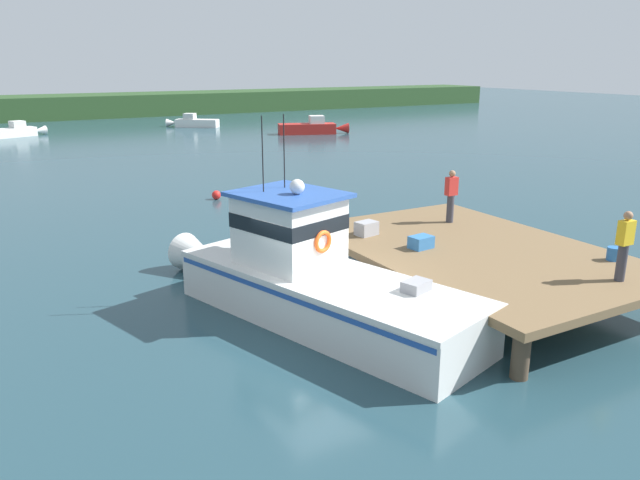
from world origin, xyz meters
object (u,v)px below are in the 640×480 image
deckhand_by_the_boat (451,195)px  moored_boat_mid_harbor (14,132)px  crate_stack_near_edge (421,242)px  moored_boat_near_channel (312,128)px  crate_single_far (366,228)px  deckhand_further_back (624,245)px  main_fishing_boat (308,277)px  mooring_buoy_channel_marker (216,195)px  moored_boat_outer_mooring (194,122)px  bait_bucket (613,254)px

deckhand_by_the_boat → moored_boat_mid_harbor: (-9.51, 42.52, -1.62)m
crate_stack_near_edge → moored_boat_near_channel: 37.46m
crate_single_far → deckhand_further_back: deckhand_further_back is taller
main_fishing_boat → crate_single_far: main_fishing_boat is taller
crate_stack_near_edge → mooring_buoy_channel_marker: 13.66m
crate_single_far → deckhand_by_the_boat: size_ratio=0.37×
main_fishing_boat → deckhand_further_back: 7.26m
main_fishing_boat → crate_stack_near_edge: (3.48, 0.05, 0.36)m
crate_stack_near_edge → moored_boat_mid_harbor: size_ratio=0.12×
crate_stack_near_edge → moored_boat_outer_mooring: bearing=79.4°
deckhand_by_the_boat → mooring_buoy_channel_marker: 12.43m
crate_stack_near_edge → crate_single_far: size_ratio=1.00×
main_fishing_boat → deckhand_by_the_boat: bearing=16.7°
moored_boat_near_channel → crate_stack_near_edge: bearing=-114.2°
crate_stack_near_edge → mooring_buoy_channel_marker: size_ratio=1.48×
crate_single_far → moored_boat_near_channel: (15.93, 32.34, -0.87)m
crate_stack_near_edge → moored_boat_outer_mooring: size_ratio=0.13×
main_fishing_boat → mooring_buoy_channel_marker: 13.91m
crate_stack_near_edge → bait_bucket: (3.56, -3.20, 0.00)m
moored_boat_mid_harbor → mooring_buoy_channel_marker: 31.30m
main_fishing_boat → deckhand_further_back: size_ratio=6.08×
crate_single_far → moored_boat_outer_mooring: 43.79m
bait_bucket → crate_single_far: bearing=129.4°
moored_boat_mid_harbor → crate_single_far: bearing=-81.4°
deckhand_by_the_boat → mooring_buoy_channel_marker: deckhand_by_the_boat is taller
deckhand_further_back → crate_single_far: bearing=115.8°
bait_bucket → crate_stack_near_edge: bearing=138.0°
crate_stack_near_edge → moored_boat_near_channel: moored_boat_near_channel is taller
bait_bucket → deckhand_further_back: deckhand_further_back is taller
main_fishing_boat → crate_stack_near_edge: size_ratio=16.50×
main_fishing_boat → bait_bucket: 7.72m
bait_bucket → moored_boat_mid_harbor: 48.64m
crate_stack_near_edge → moored_boat_mid_harbor: 44.83m
crate_single_far → moored_boat_mid_harbor: 42.96m
crate_stack_near_edge → moored_boat_mid_harbor: (-7.00, 44.27, -0.93)m
moored_boat_outer_mooring → crate_single_far: bearing=-101.8°
crate_stack_near_edge → bait_bucket: 4.79m
bait_bucket → mooring_buoy_channel_marker: bait_bucket is taller
deckhand_by_the_boat → moored_boat_outer_mooring: size_ratio=0.36×
bait_bucket → moored_boat_mid_harbor: bearing=102.5°
main_fishing_boat → moored_boat_outer_mooring: bearing=75.2°
crate_single_far → deckhand_by_the_boat: deckhand_by_the_boat is taller
crate_single_far → moored_boat_near_channel: 36.06m
main_fishing_boat → bait_bucket: (7.04, -3.15, 0.36)m
moored_boat_outer_mooring → deckhand_by_the_boat: bearing=-97.8°
crate_single_far → deckhand_by_the_boat: bearing=-1.1°
crate_stack_near_edge → deckhand_further_back: bearing=-60.8°
crate_stack_near_edge → bait_bucket: bait_bucket is taller
deckhand_by_the_boat → mooring_buoy_channel_marker: size_ratio=4.02×
bait_bucket → moored_boat_outer_mooring: size_ratio=0.07×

